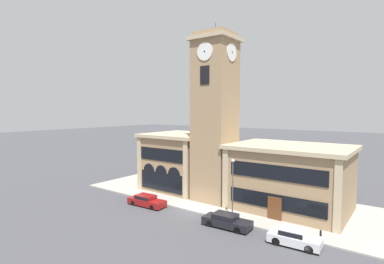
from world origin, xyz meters
The scene contains 10 objects.
ground_plane centered at (0.00, 0.00, 0.00)m, with size 300.00×300.00×0.00m, color #424247.
sidewalk_kerb centered at (0.00, 7.08, 0.07)m, with size 38.61×14.17×0.15m.
clock_tower centered at (0.00, 5.31, 10.67)m, with size 5.29×5.29×22.45m.
town_hall_left_wing centered at (-7.19, 7.56, 4.14)m, with size 9.88×9.84×8.21m.
town_hall_right_wing centered at (8.95, 7.57, 3.83)m, with size 13.41×9.84×7.61m.
parked_car_near centered at (-5.44, -1.56, 0.69)m, with size 4.98×2.04×1.32m.
parked_car_mid centered at (5.75, -1.56, 0.72)m, with size 4.98×2.11×1.36m.
parked_car_far centered at (12.45, -1.56, 0.77)m, with size 4.46×2.12×1.46m.
street_lamp centered at (5.27, 0.52, 4.29)m, with size 0.36×0.36×6.41m.
bollard centered at (14.18, 0.26, 0.67)m, with size 0.18×0.18×1.06m.
Camera 1 is at (20.32, -26.89, 11.68)m, focal length 28.00 mm.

